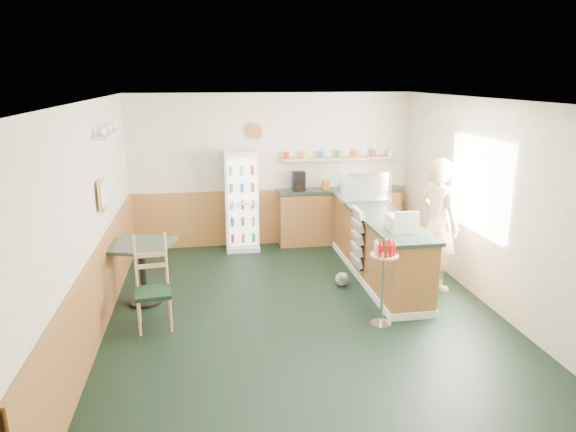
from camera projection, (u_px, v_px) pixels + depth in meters
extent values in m
plane|color=black|center=(303.00, 313.00, 6.65)|extent=(6.00, 6.00, 0.00)
cube|color=#ECE4C9|center=(272.00, 170.00, 9.16)|extent=(5.00, 0.02, 2.70)
cube|color=#ECE4C9|center=(90.00, 222.00, 5.91)|extent=(0.02, 6.00, 2.70)
cube|color=#ECE4C9|center=(493.00, 205.00, 6.68)|extent=(0.02, 6.00, 2.70)
cube|color=silver|center=(305.00, 100.00, 5.93)|extent=(5.00, 6.00, 0.02)
cube|color=#A27334|center=(273.00, 216.00, 9.35)|extent=(4.98, 0.05, 1.00)
cube|color=#A27334|center=(101.00, 290.00, 6.14)|extent=(0.05, 5.98, 1.00)
cube|color=white|center=(479.00, 185.00, 6.91)|extent=(0.06, 1.45, 1.25)
cube|color=gold|center=(102.00, 195.00, 6.34)|extent=(0.03, 0.32, 0.38)
cube|color=white|center=(108.00, 134.00, 6.64)|extent=(0.18, 1.20, 0.03)
cylinder|color=#9E5B27|center=(255.00, 131.00, 8.86)|extent=(0.26, 0.04, 0.26)
cube|color=#A27334|center=(377.00, 247.00, 7.76)|extent=(0.60, 2.95, 0.95)
cube|color=white|center=(376.00, 273.00, 7.87)|extent=(0.64, 2.97, 0.10)
cube|color=#2A3A2E|center=(379.00, 214.00, 7.62)|extent=(0.68, 3.01, 0.05)
cube|color=#A27334|center=(339.00, 217.00, 9.38)|extent=(2.20, 0.38, 0.95)
cube|color=#2A3A2E|center=(339.00, 190.00, 9.24)|extent=(2.24, 0.42, 0.05)
cube|color=tan|center=(339.00, 158.00, 9.17)|extent=(2.10, 0.22, 0.04)
cube|color=black|center=(299.00, 181.00, 9.07)|extent=(0.22, 0.18, 0.34)
cylinder|color=#B2664C|center=(287.00, 155.00, 9.00)|extent=(0.10, 0.10, 0.12)
cylinder|color=#B2664C|center=(304.00, 155.00, 9.05)|extent=(0.10, 0.10, 0.12)
cylinder|color=#B2664C|center=(322.00, 154.00, 9.10)|extent=(0.10, 0.10, 0.12)
cylinder|color=#B2664C|center=(339.00, 154.00, 9.15)|extent=(0.10, 0.10, 0.12)
cylinder|color=#B2664C|center=(356.00, 154.00, 9.20)|extent=(0.10, 0.10, 0.12)
cylinder|color=#B2664C|center=(373.00, 153.00, 9.24)|extent=(0.10, 0.10, 0.12)
cylinder|color=#B2664C|center=(390.00, 153.00, 9.29)|extent=(0.10, 0.10, 0.12)
cube|color=white|center=(241.00, 200.00, 8.98)|extent=(0.57, 0.41, 1.74)
cube|color=white|center=(242.00, 203.00, 8.76)|extent=(0.48, 0.02, 1.54)
cube|color=silver|center=(243.00, 204.00, 8.69)|extent=(0.52, 0.02, 1.59)
cube|color=silver|center=(364.00, 199.00, 8.33)|extent=(0.79, 0.41, 0.05)
cube|color=silver|center=(364.00, 186.00, 8.27)|extent=(0.77, 0.40, 0.40)
cube|color=beige|center=(402.00, 223.00, 6.73)|extent=(0.36, 0.38, 0.20)
imported|color=tan|center=(438.00, 224.00, 7.25)|extent=(0.64, 0.75, 1.89)
cylinder|color=silver|center=(381.00, 323.00, 6.36)|extent=(0.27, 0.27, 0.02)
cylinder|color=silver|center=(383.00, 290.00, 6.24)|extent=(0.04, 0.04, 0.89)
cylinder|color=tan|center=(384.00, 255.00, 6.12)|extent=(0.34, 0.34, 0.02)
cylinder|color=red|center=(393.00, 248.00, 6.12)|extent=(0.05, 0.05, 0.15)
cylinder|color=red|center=(389.00, 246.00, 6.18)|extent=(0.05, 0.05, 0.15)
cylinder|color=red|center=(384.00, 246.00, 6.20)|extent=(0.05, 0.05, 0.15)
cylinder|color=red|center=(379.00, 246.00, 6.19)|extent=(0.05, 0.05, 0.15)
cylinder|color=red|center=(376.00, 247.00, 6.14)|extent=(0.05, 0.05, 0.15)
cylinder|color=red|center=(376.00, 249.00, 6.08)|extent=(0.05, 0.05, 0.15)
cylinder|color=red|center=(380.00, 251.00, 6.02)|extent=(0.05, 0.05, 0.15)
cylinder|color=red|center=(386.00, 251.00, 6.00)|extent=(0.05, 0.05, 0.15)
cylinder|color=red|center=(391.00, 251.00, 6.01)|extent=(0.05, 0.05, 0.15)
cylinder|color=red|center=(393.00, 250.00, 6.06)|extent=(0.05, 0.05, 0.15)
cube|color=black|center=(357.00, 265.00, 7.64)|extent=(0.05, 0.45, 0.03)
cube|color=beige|center=(356.00, 261.00, 7.62)|extent=(0.09, 0.41, 0.15)
cube|color=black|center=(358.00, 254.00, 7.60)|extent=(0.05, 0.45, 0.03)
cube|color=beige|center=(357.00, 249.00, 7.57)|extent=(0.09, 0.41, 0.15)
cube|color=black|center=(358.00, 242.00, 7.55)|extent=(0.05, 0.45, 0.03)
cube|color=beige|center=(357.00, 237.00, 7.53)|extent=(0.09, 0.41, 0.15)
cube|color=black|center=(359.00, 230.00, 7.50)|extent=(0.05, 0.45, 0.03)
cube|color=beige|center=(358.00, 225.00, 7.48)|extent=(0.09, 0.41, 0.15)
cube|color=black|center=(359.00, 218.00, 7.45)|extent=(0.05, 0.45, 0.03)
cube|color=beige|center=(358.00, 213.00, 7.43)|extent=(0.09, 0.41, 0.15)
cylinder|color=black|center=(145.00, 301.00, 6.96)|extent=(0.44, 0.44, 0.04)
cylinder|color=black|center=(143.00, 274.00, 6.86)|extent=(0.09, 0.09, 0.77)
cube|color=#2A3A2E|center=(141.00, 245.00, 6.75)|extent=(0.96, 0.96, 0.04)
cube|color=black|center=(153.00, 293.00, 6.18)|extent=(0.47, 0.47, 0.05)
cylinder|color=tan|center=(137.00, 318.00, 6.04)|extent=(0.04, 0.04, 0.44)
cylinder|color=tan|center=(169.00, 316.00, 6.09)|extent=(0.04, 0.04, 0.44)
cylinder|color=tan|center=(141.00, 305.00, 6.38)|extent=(0.04, 0.04, 0.44)
cylinder|color=tan|center=(171.00, 303.00, 6.44)|extent=(0.04, 0.04, 0.44)
cube|color=tan|center=(153.00, 260.00, 6.27)|extent=(0.38, 0.08, 0.68)
sphere|color=gray|center=(342.00, 279.00, 7.51)|extent=(0.20, 0.20, 0.20)
sphere|color=gray|center=(344.00, 277.00, 7.40)|extent=(0.12, 0.12, 0.12)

